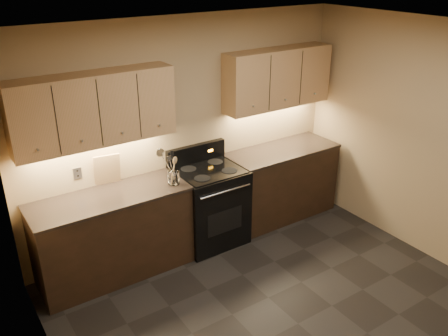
% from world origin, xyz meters
% --- Properties ---
extents(floor, '(4.00, 4.00, 0.00)m').
position_xyz_m(floor, '(0.00, 0.00, 0.00)').
color(floor, black).
rests_on(floor, ground).
extents(ceiling, '(4.00, 4.00, 0.00)m').
position_xyz_m(ceiling, '(0.00, 0.00, 2.60)').
color(ceiling, silver).
rests_on(ceiling, wall_back).
extents(wall_back, '(4.00, 0.04, 2.60)m').
position_xyz_m(wall_back, '(0.00, 2.00, 1.30)').
color(wall_back, '#A1875F').
rests_on(wall_back, ground).
extents(wall_left, '(0.04, 4.00, 2.60)m').
position_xyz_m(wall_left, '(-2.00, 0.00, 1.30)').
color(wall_left, '#A1875F').
rests_on(wall_left, ground).
extents(counter_left, '(1.62, 0.62, 0.93)m').
position_xyz_m(counter_left, '(-1.10, 1.70, 0.47)').
color(counter_left, black).
rests_on(counter_left, ground).
extents(counter_right, '(1.46, 0.62, 0.93)m').
position_xyz_m(counter_right, '(1.18, 1.70, 0.47)').
color(counter_right, black).
rests_on(counter_right, ground).
extents(stove, '(0.76, 0.68, 1.14)m').
position_xyz_m(stove, '(0.08, 1.68, 0.48)').
color(stove, black).
rests_on(stove, ground).
extents(upper_cab_left, '(1.60, 0.30, 0.70)m').
position_xyz_m(upper_cab_left, '(-1.10, 1.85, 1.80)').
color(upper_cab_left, tan).
rests_on(upper_cab_left, wall_back).
extents(upper_cab_right, '(1.44, 0.30, 0.70)m').
position_xyz_m(upper_cab_right, '(1.18, 1.85, 1.80)').
color(upper_cab_right, tan).
rests_on(upper_cab_right, wall_back).
extents(outlet_plate, '(0.08, 0.01, 0.12)m').
position_xyz_m(outlet_plate, '(-1.30, 1.99, 1.12)').
color(outlet_plate, '#B2B5BA').
rests_on(outlet_plate, wall_back).
extents(utensil_crock, '(0.16, 0.16, 0.16)m').
position_xyz_m(utensil_crock, '(-0.42, 1.58, 1.00)').
color(utensil_crock, white).
rests_on(utensil_crock, counter_left).
extents(cutting_board, '(0.28, 0.11, 0.34)m').
position_xyz_m(cutting_board, '(-1.00, 1.96, 1.10)').
color(cutting_board, tan).
rests_on(cutting_board, counter_left).
extents(wooden_spoon, '(0.12, 0.08, 0.29)m').
position_xyz_m(wooden_spoon, '(-0.45, 1.58, 1.09)').
color(wooden_spoon, tan).
rests_on(wooden_spoon, utensil_crock).
extents(black_turner, '(0.10, 0.18, 0.37)m').
position_xyz_m(black_turner, '(-0.40, 1.55, 1.12)').
color(black_turner, black).
rests_on(black_turner, utensil_crock).
extents(steel_spatula, '(0.19, 0.14, 0.37)m').
position_xyz_m(steel_spatula, '(-0.39, 1.58, 1.12)').
color(steel_spatula, silver).
rests_on(steel_spatula, utensil_crock).
extents(steel_skimmer, '(0.25, 0.16, 0.41)m').
position_xyz_m(steel_skimmer, '(-0.38, 1.58, 1.15)').
color(steel_skimmer, silver).
rests_on(steel_skimmer, utensil_crock).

